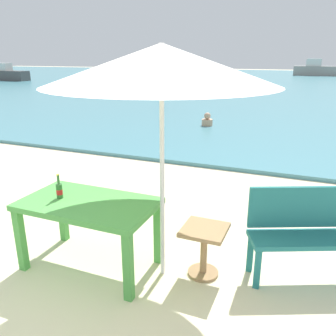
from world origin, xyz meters
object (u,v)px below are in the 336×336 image
object	(u,v)px
patio_umbrella	(162,65)
boat_tanker	(164,67)
boat_cargo_ship	(7,74)
swimmer_person	(207,120)
beer_bottle_amber	(59,190)
side_table_wood	(204,244)
bench_teal_center	(309,228)
boat_fishing_trawler	(317,69)
picnic_table_green	(89,211)

from	to	relation	value
patio_umbrella	boat_tanker	xyz separation A→B (m)	(-17.08, 40.37, -1.36)
boat_cargo_ship	swimmer_person	bearing A→B (deg)	-30.97
swimmer_person	boat_cargo_ship	bearing A→B (deg)	149.03
boat_tanker	swimmer_person	bearing A→B (deg)	-64.87
beer_bottle_amber	side_table_wood	bearing A→B (deg)	12.74
side_table_wood	swimmer_person	size ratio (longest dim) A/B	1.32
swimmer_person	boat_tanker	xyz separation A→B (m)	(-15.37, 32.76, 0.52)
bench_teal_center	swimmer_person	world-z (taller)	bench_teal_center
boat_tanker	boat_cargo_ship	bearing A→B (deg)	-109.70
bench_teal_center	swimmer_person	size ratio (longest dim) A/B	3.03
boat_cargo_ship	boat_fishing_trawler	bearing A→B (deg)	36.61
picnic_table_green	boat_tanker	distance (m)	43.69
boat_cargo_ship	boat_tanker	bearing A→B (deg)	70.30
patio_umbrella	swimmer_person	xyz separation A→B (m)	(-1.72, 7.61, -1.88)
picnic_table_green	boat_fishing_trawler	distance (m)	40.15
picnic_table_green	swimmer_person	xyz separation A→B (m)	(-0.95, 7.77, -0.41)
picnic_table_green	boat_cargo_ship	distance (m)	31.44
side_table_wood	boat_cargo_ship	xyz separation A→B (m)	(-24.42, 20.85, 0.26)
side_table_wood	bench_teal_center	size ratio (longest dim) A/B	0.43
swimmer_person	boat_cargo_ship	size ratio (longest dim) A/B	0.10
beer_bottle_amber	boat_tanker	xyz separation A→B (m)	(-15.99, 40.56, -0.10)
bench_teal_center	beer_bottle_amber	bearing A→B (deg)	-163.34
picnic_table_green	side_table_wood	distance (m)	1.24
bench_teal_center	swimmer_person	distance (m)	7.72
bench_teal_center	side_table_wood	bearing A→B (deg)	-157.61
beer_bottle_amber	bench_teal_center	distance (m)	2.59
beer_bottle_amber	side_table_wood	size ratio (longest dim) A/B	0.49
patio_umbrella	boat_fishing_trawler	world-z (taller)	patio_umbrella
bench_teal_center	picnic_table_green	bearing A→B (deg)	-161.79
picnic_table_green	boat_fishing_trawler	size ratio (longest dim) A/B	0.28
side_table_wood	boat_fishing_trawler	size ratio (longest dim) A/B	0.11
side_table_wood	bench_teal_center	bearing A→B (deg)	22.39
beer_bottle_amber	boat_cargo_ship	xyz separation A→B (m)	(-22.93, 21.19, -0.24)
beer_bottle_amber	swimmer_person	bearing A→B (deg)	94.56
boat_cargo_ship	side_table_wood	bearing A→B (deg)	-40.49
beer_bottle_amber	boat_cargo_ship	size ratio (longest dim) A/B	0.06
patio_umbrella	boat_fishing_trawler	size ratio (longest dim) A/B	0.46
boat_fishing_trawler	boat_tanker	bearing A→B (deg)	178.63
patio_umbrella	bench_teal_center	xyz separation A→B (m)	(1.37, 0.54, -1.58)
picnic_table_green	side_table_wood	world-z (taller)	picnic_table_green
boat_fishing_trawler	picnic_table_green	bearing A→B (deg)	-93.18
side_table_wood	patio_umbrella	bearing A→B (deg)	-160.71
swimmer_person	boat_tanker	bearing A→B (deg)	115.13
boat_tanker	boat_cargo_ship	world-z (taller)	boat_tanker
beer_bottle_amber	boat_cargo_ship	bearing A→B (deg)	137.25
picnic_table_green	patio_umbrella	world-z (taller)	patio_umbrella
patio_umbrella	boat_fishing_trawler	bearing A→B (deg)	87.91
beer_bottle_amber	patio_umbrella	world-z (taller)	patio_umbrella
side_table_wood	boat_cargo_ship	world-z (taller)	boat_cargo_ship
boat_tanker	boat_fishing_trawler	bearing A→B (deg)	-1.37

